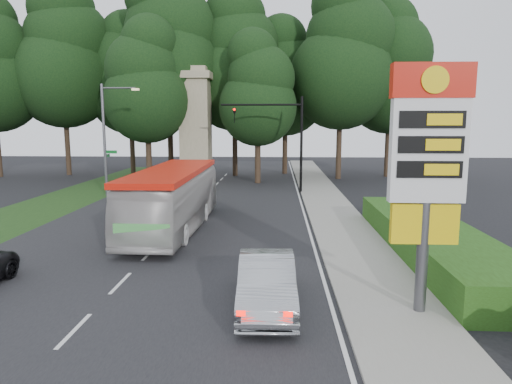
{
  "coord_description": "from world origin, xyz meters",
  "views": [
    {
      "loc": [
        5.18,
        -10.32,
        5.34
      ],
      "look_at": [
        4.25,
        10.03,
        2.2
      ],
      "focal_mm": 32.0,
      "sensor_mm": 36.0,
      "label": 1
    }
  ],
  "objects_px": {
    "gas_station_pylon": "(428,156)",
    "sedan_silver": "(267,283)",
    "traffic_signal_mast": "(284,131)",
    "monument": "(196,125)",
    "transit_bus": "(173,199)",
    "streetlight_signs": "(107,135)"
  },
  "relations": [
    {
      "from": "gas_station_pylon",
      "to": "streetlight_signs",
      "type": "distance_m",
      "value": 25.74
    },
    {
      "from": "traffic_signal_mast",
      "to": "transit_bus",
      "type": "bearing_deg",
      "value": -114.58
    },
    {
      "from": "monument",
      "to": "streetlight_signs",
      "type": "bearing_deg",
      "value": -121.97
    },
    {
      "from": "traffic_signal_mast",
      "to": "streetlight_signs",
      "type": "distance_m",
      "value": 12.83
    },
    {
      "from": "traffic_signal_mast",
      "to": "sedan_silver",
      "type": "relative_size",
      "value": 1.57
    },
    {
      "from": "monument",
      "to": "gas_station_pylon",
      "type": "bearing_deg",
      "value": -68.2
    },
    {
      "from": "sedan_silver",
      "to": "monument",
      "type": "bearing_deg",
      "value": 102.24
    },
    {
      "from": "gas_station_pylon",
      "to": "sedan_silver",
      "type": "bearing_deg",
      "value": 176.43
    },
    {
      "from": "traffic_signal_mast",
      "to": "gas_station_pylon",
      "type": "bearing_deg",
      "value": -80.91
    },
    {
      "from": "gas_station_pylon",
      "to": "traffic_signal_mast",
      "type": "height_order",
      "value": "traffic_signal_mast"
    },
    {
      "from": "gas_station_pylon",
      "to": "sedan_silver",
      "type": "relative_size",
      "value": 1.49
    },
    {
      "from": "traffic_signal_mast",
      "to": "monument",
      "type": "height_order",
      "value": "monument"
    },
    {
      "from": "sedan_silver",
      "to": "traffic_signal_mast",
      "type": "bearing_deg",
      "value": 86.22
    },
    {
      "from": "traffic_signal_mast",
      "to": "transit_bus",
      "type": "relative_size",
      "value": 0.65
    },
    {
      "from": "gas_station_pylon",
      "to": "streetlight_signs",
      "type": "relative_size",
      "value": 0.86
    },
    {
      "from": "traffic_signal_mast",
      "to": "monument",
      "type": "distance_m",
      "value": 9.76
    },
    {
      "from": "transit_bus",
      "to": "sedan_silver",
      "type": "distance_m",
      "value": 10.66
    },
    {
      "from": "streetlight_signs",
      "to": "sedan_silver",
      "type": "distance_m",
      "value": 23.35
    },
    {
      "from": "gas_station_pylon",
      "to": "transit_bus",
      "type": "bearing_deg",
      "value": 133.17
    },
    {
      "from": "streetlight_signs",
      "to": "sedan_silver",
      "type": "relative_size",
      "value": 1.74
    },
    {
      "from": "streetlight_signs",
      "to": "transit_bus",
      "type": "bearing_deg",
      "value": -55.54
    },
    {
      "from": "monument",
      "to": "sedan_silver",
      "type": "relative_size",
      "value": 2.19
    }
  ]
}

